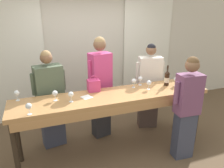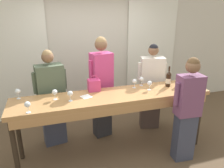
{
  "view_description": "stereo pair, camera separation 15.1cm",
  "coord_description": "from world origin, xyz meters",
  "px_view_note": "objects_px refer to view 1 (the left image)",
  "views": [
    {
      "loc": [
        -1.09,
        -2.94,
        2.32
      ],
      "look_at": [
        0.0,
        0.06,
        1.18
      ],
      "focal_mm": 35.0,
      "sensor_mm": 36.0,
      "label": 1
    },
    {
      "loc": [
        -0.94,
        -2.98,
        2.32
      ],
      "look_at": [
        0.0,
        0.06,
        1.18
      ],
      "focal_mm": 35.0,
      "sensor_mm": 36.0,
      "label": 2
    }
  ],
  "objects_px": {
    "handbag": "(94,85)",
    "wine_glass_front_left": "(140,79)",
    "wine_glass_center_mid": "(149,83)",
    "wine_glass_near_host": "(17,93)",
    "guest_pink_top": "(100,87)",
    "guest_cream_sweater": "(149,86)",
    "guest_olive_jacket": "(51,100)",
    "wine_glass_back_left": "(178,78)",
    "wine_glass_front_mid": "(182,75)",
    "wine_glass_front_right": "(55,93)",
    "tasting_bar": "(114,101)",
    "host_pouring": "(187,108)",
    "wine_glass_center_left": "(134,81)",
    "wine_glass_back_mid": "(71,94)",
    "wine_glass_center_right": "(29,106)",
    "wine_bottle": "(167,78)",
    "wine_glass_back_right": "(176,80)"
  },
  "relations": [
    {
      "from": "wine_glass_back_right",
      "to": "wine_glass_front_mid",
      "type": "bearing_deg",
      "value": 35.86
    },
    {
      "from": "wine_glass_center_right",
      "to": "guest_olive_jacket",
      "type": "relative_size",
      "value": 0.09
    },
    {
      "from": "wine_glass_center_left",
      "to": "wine_glass_back_mid",
      "type": "relative_size",
      "value": 1.0
    },
    {
      "from": "wine_glass_front_left",
      "to": "host_pouring",
      "type": "distance_m",
      "value": 0.9
    },
    {
      "from": "wine_glass_front_left",
      "to": "wine_glass_center_left",
      "type": "bearing_deg",
      "value": -155.71
    },
    {
      "from": "guest_olive_jacket",
      "to": "guest_pink_top",
      "type": "height_order",
      "value": "guest_pink_top"
    },
    {
      "from": "wine_bottle",
      "to": "wine_glass_back_mid",
      "type": "height_order",
      "value": "wine_bottle"
    },
    {
      "from": "wine_glass_center_mid",
      "to": "handbag",
      "type": "bearing_deg",
      "value": 164.72
    },
    {
      "from": "wine_glass_front_left",
      "to": "wine_glass_front_mid",
      "type": "xyz_separation_m",
      "value": [
        0.8,
        -0.07,
        0.0
      ]
    },
    {
      "from": "host_pouring",
      "to": "wine_glass_center_left",
      "type": "bearing_deg",
      "value": 130.28
    },
    {
      "from": "guest_pink_top",
      "to": "wine_glass_center_left",
      "type": "bearing_deg",
      "value": -38.16
    },
    {
      "from": "guest_olive_jacket",
      "to": "host_pouring",
      "type": "xyz_separation_m",
      "value": [
        1.92,
        -1.05,
        0.02
      ]
    },
    {
      "from": "wine_glass_back_right",
      "to": "guest_cream_sweater",
      "type": "xyz_separation_m",
      "value": [
        -0.2,
        0.55,
        -0.29
      ]
    },
    {
      "from": "handbag",
      "to": "wine_glass_near_host",
      "type": "height_order",
      "value": "handbag"
    },
    {
      "from": "tasting_bar",
      "to": "wine_glass_near_host",
      "type": "height_order",
      "value": "wine_glass_near_host"
    },
    {
      "from": "wine_glass_center_mid",
      "to": "wine_glass_near_host",
      "type": "height_order",
      "value": "same"
    },
    {
      "from": "tasting_bar",
      "to": "host_pouring",
      "type": "xyz_separation_m",
      "value": [
        1.0,
        -0.49,
        -0.06
      ]
    },
    {
      "from": "wine_glass_center_mid",
      "to": "guest_cream_sweater",
      "type": "relative_size",
      "value": 0.09
    },
    {
      "from": "wine_glass_front_left",
      "to": "wine_glass_center_mid",
      "type": "distance_m",
      "value": 0.24
    },
    {
      "from": "wine_bottle",
      "to": "wine_glass_front_right",
      "type": "distance_m",
      "value": 1.88
    },
    {
      "from": "wine_glass_front_right",
      "to": "wine_glass_center_right",
      "type": "xyz_separation_m",
      "value": [
        -0.36,
        -0.33,
        0.0
      ]
    },
    {
      "from": "wine_glass_center_left",
      "to": "wine_glass_back_mid",
      "type": "bearing_deg",
      "value": -168.37
    },
    {
      "from": "tasting_bar",
      "to": "wine_glass_center_mid",
      "type": "relative_size",
      "value": 19.91
    },
    {
      "from": "wine_glass_front_mid",
      "to": "wine_glass_front_right",
      "type": "relative_size",
      "value": 1.0
    },
    {
      "from": "handbag",
      "to": "wine_glass_center_mid",
      "type": "xyz_separation_m",
      "value": [
        0.87,
        -0.24,
        0.01
      ]
    },
    {
      "from": "guest_pink_top",
      "to": "guest_cream_sweater",
      "type": "distance_m",
      "value": 0.99
    },
    {
      "from": "wine_glass_center_mid",
      "to": "wine_glass_center_right",
      "type": "xyz_separation_m",
      "value": [
        -1.85,
        -0.27,
        0.0
      ]
    },
    {
      "from": "wine_glass_front_mid",
      "to": "wine_glass_center_left",
      "type": "bearing_deg",
      "value": -179.85
    },
    {
      "from": "wine_glass_front_left",
      "to": "wine_glass_back_left",
      "type": "xyz_separation_m",
      "value": [
        0.62,
        -0.19,
        -0.0
      ]
    },
    {
      "from": "tasting_bar",
      "to": "guest_pink_top",
      "type": "relative_size",
      "value": 1.66
    },
    {
      "from": "handbag",
      "to": "guest_cream_sweater",
      "type": "height_order",
      "value": "guest_cream_sweater"
    },
    {
      "from": "tasting_bar",
      "to": "wine_glass_center_left",
      "type": "relative_size",
      "value": 19.91
    },
    {
      "from": "wine_glass_near_host",
      "to": "guest_pink_top",
      "type": "bearing_deg",
      "value": 11.91
    },
    {
      "from": "tasting_bar",
      "to": "wine_glass_center_right",
      "type": "distance_m",
      "value": 1.27
    },
    {
      "from": "wine_glass_front_left",
      "to": "host_pouring",
      "type": "xyz_separation_m",
      "value": [
        0.42,
        -0.75,
        -0.28
      ]
    },
    {
      "from": "wine_glass_center_left",
      "to": "guest_cream_sweater",
      "type": "relative_size",
      "value": 0.09
    },
    {
      "from": "guest_olive_jacket",
      "to": "wine_glass_back_left",
      "type": "bearing_deg",
      "value": -13.02
    },
    {
      "from": "wine_glass_back_mid",
      "to": "guest_olive_jacket",
      "type": "xyz_separation_m",
      "value": [
        -0.25,
        0.59,
        -0.3
      ]
    },
    {
      "from": "guest_pink_top",
      "to": "wine_glass_front_left",
      "type": "bearing_deg",
      "value": -25.39
    },
    {
      "from": "guest_pink_top",
      "to": "guest_olive_jacket",
      "type": "bearing_deg",
      "value": 180.0
    },
    {
      "from": "wine_bottle",
      "to": "wine_glass_center_left",
      "type": "height_order",
      "value": "wine_bottle"
    },
    {
      "from": "guest_pink_top",
      "to": "handbag",
      "type": "bearing_deg",
      "value": -124.37
    },
    {
      "from": "wine_bottle",
      "to": "guest_cream_sweater",
      "type": "xyz_separation_m",
      "value": [
        -0.07,
        0.47,
        -0.31
      ]
    },
    {
      "from": "handbag",
      "to": "wine_glass_center_mid",
      "type": "relative_size",
      "value": 1.68
    },
    {
      "from": "handbag",
      "to": "host_pouring",
      "type": "height_order",
      "value": "host_pouring"
    },
    {
      "from": "handbag",
      "to": "wine_glass_front_left",
      "type": "distance_m",
      "value": 0.83
    },
    {
      "from": "wine_glass_front_right",
      "to": "wine_glass_center_right",
      "type": "relative_size",
      "value": 1.0
    },
    {
      "from": "wine_bottle",
      "to": "wine_glass_center_right",
      "type": "relative_size",
      "value": 2.28
    },
    {
      "from": "wine_glass_back_left",
      "to": "host_pouring",
      "type": "relative_size",
      "value": 0.09
    },
    {
      "from": "tasting_bar",
      "to": "wine_glass_near_host",
      "type": "xyz_separation_m",
      "value": [
        -1.39,
        0.28,
        0.21
      ]
    }
  ]
}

